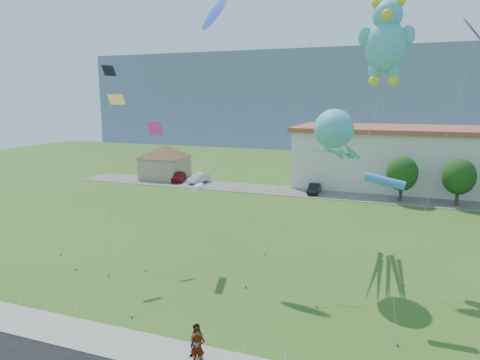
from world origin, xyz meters
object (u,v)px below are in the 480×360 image
parked_car_black (314,188)px  teddy_bear_kite (386,39)px  pedestrian_right (197,341)px  parked_car_silver (199,178)px  pedestrian_left (198,347)px  pavilion (165,158)px  octopus_kite (336,139)px  parked_car_red (179,176)px

parked_car_black → teddy_bear_kite: (8.38, -20.00, 15.49)m
pedestrian_right → parked_car_silver: size_ratio=0.39×
pedestrian_left → parked_car_silver: pedestrian_left is taller
pavilion → parked_car_black: bearing=-7.8°
octopus_kite → pedestrian_right: bearing=-105.6°
pavilion → pedestrian_left: 48.28m
pedestrian_right → octopus_kite: (4.05, 14.52, 8.23)m
pedestrian_right → teddy_bear_kite: 24.05m
pedestrian_right → parked_car_silver: pedestrian_right is taller
pavilion → parked_car_black: 23.96m
parked_car_black → octopus_kite: (5.54, -22.76, 8.48)m
parked_car_silver → teddy_bear_kite: 36.38m
pavilion → teddy_bear_kite: teddy_bear_kite is taller
parked_car_black → octopus_kite: 24.92m
pedestrian_left → parked_car_silver: bearing=104.5°
pavilion → octopus_kite: size_ratio=0.74×
parked_car_red → teddy_bear_kite: bearing=-53.7°
pedestrian_left → pedestrian_right: size_ratio=1.10×
parked_car_red → parked_car_silver: parked_car_red is taller
octopus_kite → teddy_bear_kite: bearing=44.3°
teddy_bear_kite → pedestrian_left: bearing=-110.5°
pavilion → octopus_kite: bearing=-41.7°
pedestrian_right → teddy_bear_kite: size_ratio=0.09×
pedestrian_right → parked_car_black: size_ratio=0.44×
parked_car_black → octopus_kite: octopus_kite is taller
pavilion → parked_car_red: size_ratio=2.17×
octopus_kite → teddy_bear_kite: size_ratio=0.65×
pedestrian_left → teddy_bear_kite: bearing=58.5°
parked_car_silver → parked_car_black: parked_car_silver is taller
teddy_bear_kite → pedestrian_right: bearing=-111.7°
octopus_kite → pavilion: bearing=138.3°
pedestrian_right → parked_car_black: 37.31m
pavilion → parked_car_silver: (6.75, -2.07, -2.26)m
teddy_bear_kite → octopus_kite: bearing=-135.7°
parked_car_red → teddy_bear_kite: 38.77m
pedestrian_left → parked_car_red: bearing=108.3°
parked_car_black → parked_car_red: bearing=174.1°
pedestrian_right → parked_car_black: bearing=88.6°
pedestrian_left → octopus_kite: size_ratio=0.15×
parked_car_red → parked_car_black: size_ratio=1.12×
pedestrian_right → parked_car_silver: bearing=111.8°
pavilion → pedestrian_left: (25.36, -41.03, -2.01)m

